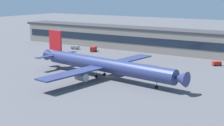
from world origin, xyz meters
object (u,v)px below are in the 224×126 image
Objects in this scene: follow_me_car at (75,47)px; baggage_tug at (217,63)px; airliner at (104,65)px; crew_van at (93,49)px.

baggage_tug is at bearing -1.24° from follow_me_car.
airliner is at bearing -123.52° from baggage_tug.
baggage_tug is at bearing 56.48° from airliner.
follow_me_car is 12.88m from crew_van.
airliner is at bearing -42.29° from follow_me_car.
follow_me_car is at bearing 137.71° from airliner.
crew_van is at bearing 179.00° from baggage_tug.
crew_van reaches higher than baggage_tug.
airliner is 58.54m from crew_van.
follow_me_car is at bearing 178.76° from baggage_tug.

